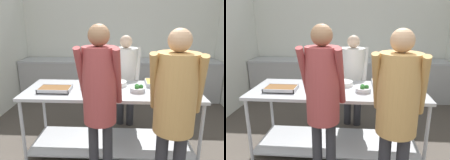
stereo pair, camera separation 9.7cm
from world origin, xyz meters
The scene contains 12 objects.
wall_rear centered at (0.00, 4.35, 1.32)m, with size 4.73×0.06×2.65m.
back_counter centered at (0.00, 3.98, 0.47)m, with size 4.57×0.65×0.93m.
serving_counter centered at (-0.06, 1.79, 0.63)m, with size 2.33×0.87×0.93m.
serving_tray_roast centered at (-0.80, 1.67, 0.96)m, with size 0.42×0.26×0.05m.
sauce_pan centered at (-0.36, 1.84, 0.98)m, with size 0.40×0.26×0.08m.
plate_stack centered at (0.01, 1.97, 0.96)m, with size 0.28×0.28×0.06m.
broccoli_bowl centered at (0.29, 1.70, 0.97)m, with size 0.20×0.20×0.10m.
serving_tray_vegetables centered at (0.66, 2.03, 0.96)m, with size 0.47×0.33×0.05m.
guest_serving_left centered at (0.57, 0.88, 1.10)m, with size 0.54×0.44×1.79m.
guest_serving_right centered at (-0.14, 1.02, 1.14)m, with size 0.45×0.38×1.82m.
cook_behind_counter centered at (0.14, 2.60, 0.97)m, with size 0.53×0.40×1.60m.
water_bottle centered at (-0.55, 3.97, 1.07)m, with size 0.08×0.08×0.30m.
Camera 1 is at (0.08, -1.04, 1.87)m, focal length 35.00 mm.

